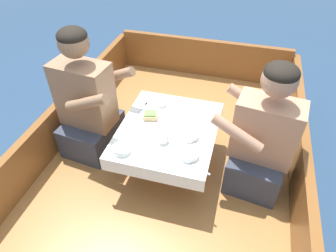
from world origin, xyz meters
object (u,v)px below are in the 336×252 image
Objects in this scene: sandwich at (150,115)px; coffee_cup_starboard at (163,138)px; person_starboard at (262,140)px; coffee_cup_port at (161,102)px; person_port at (88,106)px.

coffee_cup_starboard is at bearing -52.77° from sandwich.
sandwich is at bearing 6.13° from person_starboard.
coffee_cup_port is 0.98× the size of coffee_cup_starboard.
coffee_cup_starboard is at bearing 23.83° from person_starboard.
person_port is at bearing -158.88° from coffee_cup_port.
person_starboard is at bearing 15.65° from coffee_cup_starboard.
coffee_cup_starboard is (0.15, -0.20, 0.00)m from sandwich.
person_starboard reaches higher than coffee_cup_starboard.
coffee_cup_starboard reaches higher than sandwich.
person_port is 9.91× the size of coffee_cup_starboard.
person_port is at bearing 7.69° from person_starboard.
person_port reaches higher than coffee_cup_starboard.
person_port reaches higher than sandwich.
person_starboard is 9.35× the size of coffee_cup_starboard.
person_starboard is at bearing -2.05° from sandwich.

